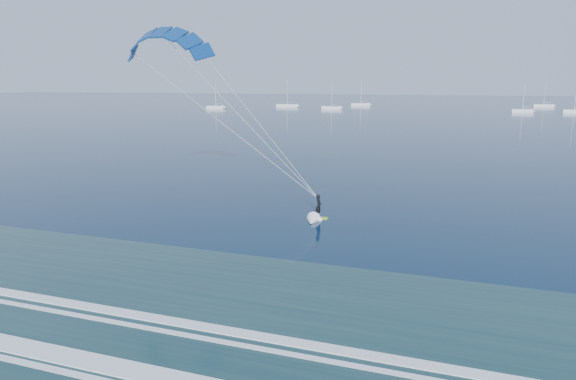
% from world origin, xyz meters
% --- Properties ---
extents(kitesurfer_rig, '(17.54, 5.24, 15.83)m').
position_xyz_m(kitesurfer_rig, '(-2.48, 27.40, 8.28)').
color(kitesurfer_rig, '#8DCF18').
rests_on(kitesurfer_rig, ground).
extents(sailboat_0, '(7.74, 2.40, 10.65)m').
position_xyz_m(sailboat_0, '(-83.80, 181.50, 0.67)').
color(sailboat_0, silver).
rests_on(sailboat_0, ground).
extents(sailboat_1, '(7.94, 2.40, 11.00)m').
position_xyz_m(sailboat_1, '(-37.90, 193.02, 0.68)').
color(sailboat_1, silver).
rests_on(sailboat_1, ground).
extents(sailboat_2, '(8.51, 2.40, 11.51)m').
position_xyz_m(sailboat_2, '(-33.02, 227.21, 0.68)').
color(sailboat_2, silver).
rests_on(sailboat_2, ground).
extents(sailboat_3, '(6.99, 2.40, 9.94)m').
position_xyz_m(sailboat_3, '(32.21, 193.47, 0.67)').
color(sailboat_3, silver).
rests_on(sailboat_3, ground).
extents(sailboat_4, '(8.12, 2.40, 11.12)m').
position_xyz_m(sailboat_4, '(44.71, 241.92, 0.68)').
color(sailboat_4, silver).
rests_on(sailboat_4, ground).
extents(sailboat_7, '(7.32, 2.40, 11.73)m').
position_xyz_m(sailboat_7, '(49.15, 196.47, 0.70)').
color(sailboat_7, silver).
rests_on(sailboat_7, ground).
extents(sailboat_8, '(9.76, 2.40, 12.38)m').
position_xyz_m(sailboat_8, '(-61.03, 205.12, 0.68)').
color(sailboat_8, silver).
rests_on(sailboat_8, ground).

